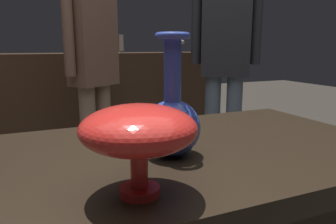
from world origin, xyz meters
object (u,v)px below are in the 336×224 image
at_px(shelf_vase_far_right, 176,42).
at_px(visitor_near_right, 225,51).
at_px(shelf_vase_right, 121,44).
at_px(vase_tall_behind, 139,131).
at_px(visitor_center_back, 93,63).
at_px(vase_centerpiece, 171,120).

height_order(shelf_vase_far_right, visitor_near_right, visitor_near_right).
bearing_deg(shelf_vase_right, shelf_vase_far_right, -10.29).
relative_size(shelf_vase_right, visitor_near_right, 0.10).
bearing_deg(vase_tall_behind, visitor_center_back, 81.63).
bearing_deg(vase_tall_behind, shelf_vase_right, 75.08).
xyz_separation_m(shelf_vase_right, visitor_center_back, (-0.40, -0.72, -0.13)).
relative_size(vase_tall_behind, shelf_vase_far_right, 1.25).
height_order(vase_centerpiece, visitor_center_back, visitor_center_back).
xyz_separation_m(visitor_center_back, visitor_near_right, (0.84, -0.34, 0.08)).
bearing_deg(visitor_center_back, visitor_near_right, 124.53).
relative_size(vase_centerpiece, vase_tall_behind, 1.43).
height_order(vase_tall_behind, visitor_near_right, visitor_near_right).
xyz_separation_m(vase_tall_behind, shelf_vase_right, (0.66, 2.47, 0.15)).
relative_size(shelf_vase_right, visitor_center_back, 0.10).
relative_size(vase_tall_behind, shelf_vase_right, 1.21).
xyz_separation_m(vase_centerpiece, shelf_vase_far_right, (1.04, 2.21, 0.20)).
bearing_deg(vase_tall_behind, vase_centerpiece, 51.23).
bearing_deg(visitor_near_right, vase_centerpiece, 83.92).
xyz_separation_m(shelf_vase_far_right, visitor_near_right, (-0.08, -0.97, -0.07)).
distance_m(vase_centerpiece, visitor_center_back, 1.58).
relative_size(shelf_vase_far_right, visitor_near_right, 0.09).
bearing_deg(visitor_center_back, shelf_vase_far_right, -178.74).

